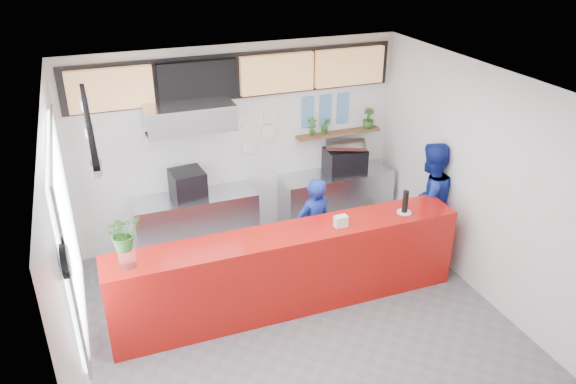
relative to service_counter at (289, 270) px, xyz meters
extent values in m
plane|color=slate|center=(0.00, -0.40, -0.55)|extent=(5.00, 5.00, 0.00)
plane|color=silver|center=(0.00, -0.40, 2.45)|extent=(5.00, 5.00, 0.00)
plane|color=white|center=(0.00, 2.10, 0.95)|extent=(5.00, 0.00, 5.00)
plane|color=white|center=(-2.50, -0.40, 0.95)|extent=(0.00, 5.00, 5.00)
plane|color=white|center=(2.50, -0.40, 0.95)|extent=(0.00, 5.00, 5.00)
cube|color=#B0120C|center=(0.00, 0.00, 0.00)|extent=(4.50, 0.60, 1.10)
cube|color=beige|center=(0.00, 2.09, 2.05)|extent=(5.00, 0.02, 0.80)
cube|color=#B2B5BA|center=(-0.80, 1.80, -0.10)|extent=(1.80, 0.60, 0.90)
cube|color=black|center=(-0.88, 1.80, 0.56)|extent=(0.50, 0.50, 0.41)
cube|color=#B2B5BA|center=(-0.80, 1.75, 1.60)|extent=(1.20, 0.70, 0.35)
cube|color=#B2B5BA|center=(-0.80, 1.75, 1.40)|extent=(1.20, 0.69, 0.31)
cube|color=#B2B5BA|center=(1.50, 1.80, -0.10)|extent=(1.80, 0.60, 0.90)
cube|color=black|center=(1.64, 1.80, 0.55)|extent=(0.64, 0.47, 0.40)
cube|color=#A8ABAF|center=(1.64, 1.80, 0.83)|extent=(0.73, 0.63, 0.06)
cube|color=brown|center=(1.60, 2.00, 0.95)|extent=(1.40, 0.18, 0.04)
cube|color=tan|center=(-1.75, 1.98, 2.00)|extent=(1.10, 0.10, 0.55)
cube|color=black|center=(-0.59, 1.98, 2.00)|extent=(1.10, 0.10, 0.55)
cube|color=tan|center=(0.57, 1.98, 2.00)|extent=(1.10, 0.10, 0.55)
cube|color=tan|center=(1.73, 1.98, 2.00)|extent=(1.10, 0.10, 0.55)
cube|color=black|center=(0.00, 2.06, 2.00)|extent=(4.80, 0.04, 0.65)
cube|color=silver|center=(-2.47, -0.10, 1.15)|extent=(0.04, 2.20, 1.90)
cube|color=#B2B5BA|center=(-2.45, -0.10, 1.15)|extent=(0.03, 2.30, 2.00)
cylinder|color=black|center=(-2.46, -1.30, 1.50)|extent=(0.05, 0.30, 0.30)
cylinder|color=white|center=(-2.43, -1.30, 1.50)|extent=(0.02, 0.26, 0.26)
cube|color=black|center=(-2.10, -0.40, 2.39)|extent=(0.05, 2.40, 0.04)
cylinder|color=silver|center=(0.15, 2.07, 1.20)|extent=(0.24, 0.03, 0.24)
cylinder|color=silver|center=(0.45, 2.07, 1.10)|extent=(0.24, 0.03, 0.24)
cylinder|color=silver|center=(0.15, 2.07, 0.90)|extent=(0.24, 0.03, 0.24)
cylinder|color=silver|center=(0.50, 2.07, 1.35)|extent=(0.24, 0.03, 0.24)
cube|color=#598CBF|center=(1.10, 2.08, 1.45)|extent=(0.20, 0.02, 0.25)
cube|color=#598CBF|center=(1.40, 2.08, 1.45)|extent=(0.20, 0.02, 0.25)
cube|color=#598CBF|center=(1.70, 2.08, 1.45)|extent=(0.20, 0.02, 0.25)
cube|color=#598CBF|center=(1.10, 2.08, 1.20)|extent=(0.20, 0.02, 0.25)
cube|color=#598CBF|center=(1.40, 2.08, 1.20)|extent=(0.20, 0.02, 0.25)
cube|color=#598CBF|center=(1.70, 2.08, 1.20)|extent=(0.20, 0.02, 0.25)
imported|color=navy|center=(0.58, 0.57, 0.19)|extent=(0.61, 0.47, 1.49)
imported|color=navy|center=(2.33, 0.46, 0.34)|extent=(0.93, 0.76, 1.79)
imported|color=#2F6021|center=(1.15, 2.00, 1.11)|extent=(0.17, 0.14, 0.28)
imported|color=#2F6021|center=(1.37, 2.00, 1.10)|extent=(0.18, 0.16, 0.26)
imported|color=#2F6021|center=(2.12, 2.00, 1.13)|extent=(0.23, 0.22, 0.33)
cylinder|color=silver|center=(-1.93, -0.05, 0.67)|extent=(0.24, 0.24, 0.23)
imported|color=#2F6021|center=(-1.93, -0.05, 0.97)|extent=(0.45, 0.42, 0.41)
cube|color=silver|center=(0.66, -0.08, 0.62)|extent=(0.17, 0.11, 0.14)
cylinder|color=silver|center=(1.59, -0.05, 0.56)|extent=(0.24, 0.24, 0.01)
cylinder|color=black|center=(1.59, -0.05, 0.71)|extent=(0.10, 0.10, 0.30)
camera|label=1|loc=(-2.12, -5.56, 4.02)|focal=35.00mm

